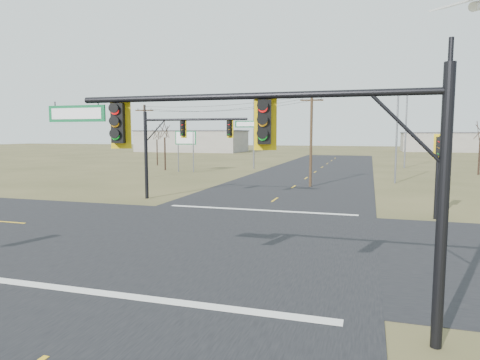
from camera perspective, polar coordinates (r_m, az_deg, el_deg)
name	(u,v)px	position (r m, az deg, el deg)	size (l,w,h in m)	color
ground	(219,238)	(19.85, -2.79, -7.77)	(320.00, 320.00, 0.00)	brown
road_ew	(219,238)	(19.84, -2.79, -7.74)	(160.00, 14.00, 0.02)	black
road_ns	(219,238)	(19.84, -2.79, -7.74)	(14.00, 160.00, 0.02)	black
stop_bar_near	(133,297)	(13.34, -14.09, -14.87)	(12.00, 0.40, 0.01)	silver
stop_bar_far	(259,210)	(26.87, 2.61, -4.02)	(12.00, 0.40, 0.01)	silver
mast_arm_near	(264,142)	(10.34, 3.24, 5.14)	(10.33, 0.53, 6.28)	black
mast_arm_far	(185,136)	(30.83, -7.31, 5.86)	(8.83, 0.56, 6.39)	black
pedestal_signal_ne	(438,158)	(26.12, 24.94, 2.66)	(0.64, 0.56, 4.79)	black
utility_pole_near	(311,138)	(39.08, 9.46, 5.51)	(2.02, 0.56, 8.37)	#47331E
utility_pole_far	(145,140)	(47.85, -12.54, 5.28)	(1.88, 0.72, 7.92)	#47331E
highway_sign	(186,142)	(54.40, -7.26, 4.99)	(2.76, 0.17, 5.17)	slate
streetlight_a	(395,132)	(44.04, 19.93, 6.08)	(2.48, 0.29, 8.90)	slate
streetlight_b	(404,125)	(64.40, 21.05, 6.84)	(3.00, 0.47, 10.70)	slate
streetlight_c	(255,127)	(58.84, 2.07, 7.08)	(2.85, 0.35, 10.20)	slate
bare_tree_a	(165,129)	(57.39, -10.03, 6.66)	(2.82, 2.82, 6.80)	black
bare_tree_b	(157,133)	(66.41, -11.04, 6.11)	(2.44, 2.44, 6.08)	black
warehouse_left	(192,141)	(117.73, -6.41, 5.13)	(28.00, 14.00, 5.50)	#9C978A
warehouse_mid	(441,142)	(129.48, 25.19, 4.56)	(20.00, 12.00, 5.00)	#9C978A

